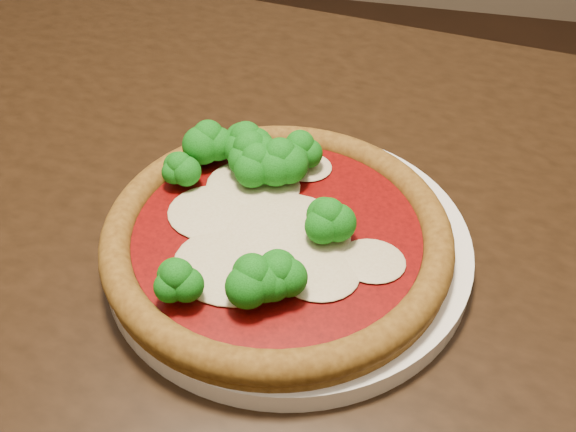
# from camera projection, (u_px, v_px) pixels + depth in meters

# --- Properties ---
(dining_table) EXTENTS (1.35, 1.02, 0.75)m
(dining_table) POSITION_uv_depth(u_px,v_px,m) (246.00, 302.00, 0.60)
(dining_table) COLOR black
(dining_table) RESTS_ON floor
(plate) EXTENTS (0.29, 0.29, 0.02)m
(plate) POSITION_uv_depth(u_px,v_px,m) (288.00, 244.00, 0.52)
(plate) COLOR white
(plate) RESTS_ON dining_table
(pizza) EXTENTS (0.27, 0.27, 0.06)m
(pizza) POSITION_uv_depth(u_px,v_px,m) (272.00, 222.00, 0.50)
(pizza) COLOR brown
(pizza) RESTS_ON plate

